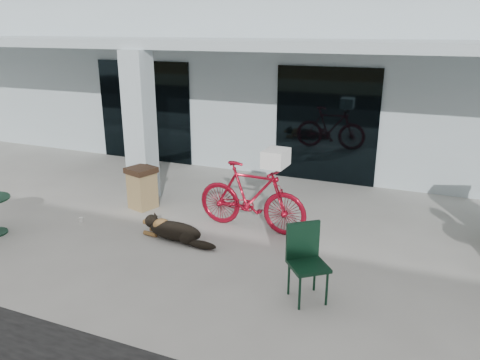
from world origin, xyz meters
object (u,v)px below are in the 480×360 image
at_px(bicycle, 251,197).
at_px(dog, 175,230).
at_px(cafe_chair_far_a, 308,265).
at_px(trash_receptacle, 142,188).

distance_m(bicycle, dog, 1.48).
xyz_separation_m(cafe_chair_far_a, trash_receptacle, (-4.00, 2.04, -0.10)).
relative_size(cafe_chair_far_a, trash_receptacle, 1.23).
height_order(bicycle, cafe_chair_far_a, bicycle).
bearing_deg(bicycle, cafe_chair_far_a, -137.99).
xyz_separation_m(dog, cafe_chair_far_a, (2.60, -0.94, 0.34)).
relative_size(bicycle, trash_receptacle, 2.43).
bearing_deg(dog, cafe_chair_far_a, -14.62).
bearing_deg(bicycle, dog, 135.14).
xyz_separation_m(bicycle, dog, (-1.04, -0.96, -0.44)).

